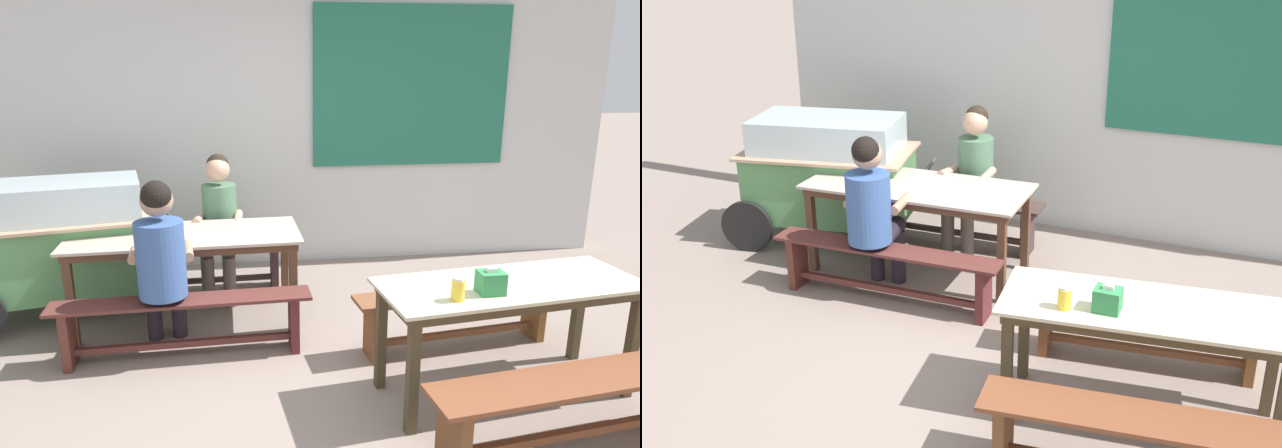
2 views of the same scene
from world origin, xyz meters
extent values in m
plane|color=gray|center=(0.00, 0.00, 0.00)|extent=(40.00, 40.00, 0.00)
cube|color=silver|center=(0.00, 2.60, 1.39)|extent=(6.26, 0.12, 2.78)
cube|color=#246C54|center=(1.03, 2.51, 1.79)|extent=(1.98, 0.03, 1.56)
cube|color=#BEB1A1|center=(-1.13, 1.19, 0.73)|extent=(1.80, 0.81, 0.02)
cube|color=brown|center=(-1.13, 1.19, 0.69)|extent=(1.72, 0.75, 0.06)
cube|color=brown|center=(-0.34, 1.54, 0.33)|extent=(0.06, 0.06, 0.66)
cube|color=brown|center=(-0.31, 0.92, 0.33)|extent=(0.06, 0.06, 0.66)
cube|color=brown|center=(-1.95, 1.47, 0.33)|extent=(0.06, 0.06, 0.66)
cube|color=brown|center=(-1.92, 0.85, 0.33)|extent=(0.06, 0.06, 0.66)
cube|color=beige|center=(0.92, -0.11, 0.73)|extent=(1.67, 0.81, 0.02)
cube|color=#483B26|center=(0.92, -0.11, 0.69)|extent=(1.59, 0.74, 0.06)
cube|color=#483B26|center=(1.61, 0.22, 0.33)|extent=(0.07, 0.07, 0.66)
cube|color=#483B26|center=(1.67, -0.26, 0.33)|extent=(0.07, 0.07, 0.66)
cube|color=#483B26|center=(0.17, 0.04, 0.33)|extent=(0.07, 0.07, 0.66)
cube|color=#483B26|center=(0.23, -0.44, 0.33)|extent=(0.07, 0.07, 0.66)
cube|color=#46322E|center=(-1.15, 1.80, 0.43)|extent=(1.73, 0.36, 0.03)
cube|color=#442F34|center=(-0.41, 1.83, 0.21)|extent=(0.07, 0.25, 0.41)
cube|color=#473434|center=(-1.89, 1.77, 0.21)|extent=(0.07, 0.25, 0.41)
cube|color=#46322E|center=(-1.15, 1.80, 0.10)|extent=(1.44, 0.10, 0.04)
cube|color=#572A25|center=(-1.11, 0.59, 0.43)|extent=(1.79, 0.31, 0.02)
cube|color=#582424|center=(-0.34, 0.62, 0.21)|extent=(0.07, 0.21, 0.42)
cube|color=#582C22|center=(-1.88, 0.56, 0.21)|extent=(0.07, 0.21, 0.42)
cube|color=#572A25|center=(-1.11, 0.59, 0.10)|extent=(1.50, 0.10, 0.04)
cube|color=brown|center=(0.84, 0.49, 0.43)|extent=(1.56, 0.45, 0.03)
cube|color=brown|center=(1.48, 0.57, 0.21)|extent=(0.09, 0.23, 0.41)
cube|color=brown|center=(0.20, 0.41, 0.21)|extent=(0.09, 0.23, 0.41)
cube|color=brown|center=(0.84, 0.49, 0.10)|extent=(1.25, 0.20, 0.04)
cube|color=brown|center=(0.99, -0.71, 0.43)|extent=(1.58, 0.50, 0.03)
cube|color=brown|center=(0.34, -0.79, 0.21)|extent=(0.09, 0.27, 0.41)
cube|color=brown|center=(0.99, -0.71, 0.10)|extent=(1.27, 0.21, 0.04)
cube|color=#559258|center=(-2.13, 1.47, 0.52)|extent=(1.49, 1.02, 0.58)
cube|color=silver|center=(-2.13, 1.47, 0.96)|extent=(1.34, 0.91, 0.31)
cube|color=tan|center=(-2.13, 1.47, 0.82)|extent=(1.59, 1.11, 0.02)
cylinder|color=#333333|center=(-1.52, 1.61, 0.11)|extent=(0.05, 0.05, 0.23)
cylinder|color=#3F3F3F|center=(-1.28, 1.66, 0.69)|extent=(0.19, 0.73, 0.04)
cylinder|color=#665B53|center=(-0.99, 1.46, 0.22)|extent=(0.11, 0.11, 0.44)
cylinder|color=#665B53|center=(-0.81, 1.45, 0.22)|extent=(0.11, 0.11, 0.44)
cylinder|color=#665B53|center=(-0.98, 1.64, 0.49)|extent=(0.15, 0.40, 0.13)
cylinder|color=#665B53|center=(-0.81, 1.63, 0.49)|extent=(0.15, 0.40, 0.13)
cylinder|color=#4F7759|center=(-0.89, 1.81, 0.73)|extent=(0.30, 0.30, 0.51)
sphere|color=tan|center=(-0.89, 1.79, 1.13)|extent=(0.21, 0.21, 0.21)
sphere|color=#2D2319|center=(-0.89, 1.82, 1.16)|extent=(0.20, 0.20, 0.20)
cylinder|color=tan|center=(-1.06, 1.64, 0.72)|extent=(0.08, 0.31, 0.10)
cylinder|color=tan|center=(-0.73, 1.62, 0.72)|extent=(0.08, 0.31, 0.10)
cylinder|color=#241E28|center=(-1.18, 0.93, 0.22)|extent=(0.11, 0.11, 0.44)
cylinder|color=#241E28|center=(-1.36, 0.91, 0.22)|extent=(0.11, 0.11, 0.44)
cylinder|color=#241E28|center=(-1.16, 0.76, 0.49)|extent=(0.18, 0.39, 0.13)
cylinder|color=#241E28|center=(-1.34, 0.74, 0.49)|extent=(0.18, 0.39, 0.13)
cylinder|color=#395996|center=(-1.23, 0.58, 0.74)|extent=(0.33, 0.33, 0.52)
sphere|color=tan|center=(-1.23, 0.60, 1.14)|extent=(0.22, 0.22, 0.22)
sphere|color=black|center=(-1.23, 0.57, 1.18)|extent=(0.20, 0.20, 0.20)
cylinder|color=tan|center=(-1.07, 0.79, 0.73)|extent=(0.11, 0.31, 0.08)
cylinder|color=tan|center=(-1.43, 0.74, 0.73)|extent=(0.11, 0.31, 0.09)
cube|color=#2F854A|center=(0.73, -0.25, 0.80)|extent=(0.15, 0.12, 0.13)
cube|color=white|center=(0.73, -0.25, 0.88)|extent=(0.06, 0.04, 0.02)
cylinder|color=yellow|center=(0.51, -0.32, 0.80)|extent=(0.08, 0.08, 0.12)
cylinder|color=white|center=(0.51, -0.32, 0.87)|extent=(0.07, 0.07, 0.02)
camera|label=1|loc=(-0.63, -3.09, 1.99)|focal=31.55mm
camera|label=2|loc=(1.46, -3.94, 2.75)|focal=43.21mm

